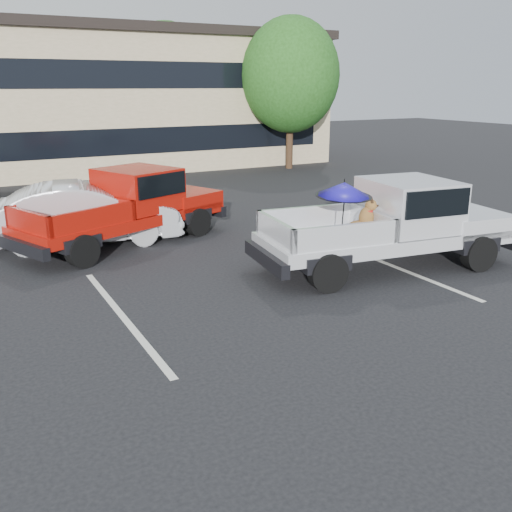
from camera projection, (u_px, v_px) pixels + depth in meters
The scene contains 9 objects.
ground at pixel (334, 324), 9.46m from camera, with size 90.00×90.00×0.00m, color black.
stripe_left at pixel (122, 316), 9.77m from camera, with size 0.12×5.00×0.01m, color silver.
stripe_right at pixel (391, 265), 12.51m from camera, with size 0.12×5.00×0.01m, color silver.
motel_building at pixel (110, 98), 27.10m from camera, with size 20.40×8.40×6.30m.
tree_right at pixel (291, 75), 25.82m from camera, with size 4.46×4.46×6.78m.
tree_back at pixel (167, 73), 31.12m from camera, with size 4.68×4.68×7.11m.
silver_pickup at pixel (399, 219), 12.19m from camera, with size 5.90×2.69×2.06m.
red_pickup at pixel (134, 202), 14.24m from camera, with size 5.82×3.83×1.82m.
silver_sedan at pixel (85, 214), 14.01m from camera, with size 1.61×4.62×1.52m, color silver.
Camera 1 is at (-5.31, -7.05, 3.81)m, focal length 40.00 mm.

